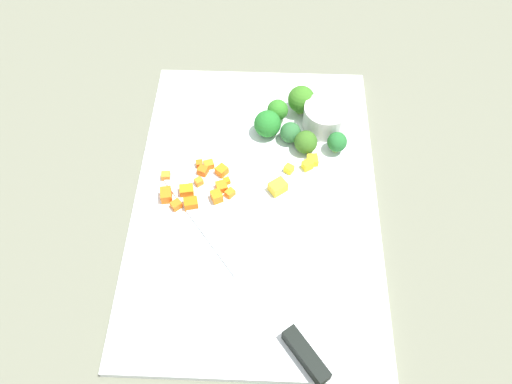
% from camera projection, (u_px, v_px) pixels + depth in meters
% --- Properties ---
extents(ground_plane, '(4.00, 4.00, 0.00)m').
position_uv_depth(ground_plane, '(256.00, 200.00, 0.75)').
color(ground_plane, '#686B57').
extents(cutting_board, '(0.52, 0.35, 0.01)m').
position_uv_depth(cutting_board, '(256.00, 198.00, 0.75)').
color(cutting_board, white).
rests_on(cutting_board, ground_plane).
extents(prep_bowl, '(0.07, 0.07, 0.04)m').
position_uv_depth(prep_bowl, '(326.00, 117.00, 0.80)').
color(prep_bowl, white).
rests_on(prep_bowl, cutting_board).
extents(chef_knife, '(0.31, 0.24, 0.02)m').
position_uv_depth(chef_knife, '(268.00, 305.00, 0.64)').
color(chef_knife, silver).
rests_on(chef_knife, cutting_board).
extents(carrot_dice_0, '(0.02, 0.02, 0.01)m').
position_uv_depth(carrot_dice_0, '(230.00, 196.00, 0.74)').
color(carrot_dice_0, orange).
rests_on(carrot_dice_0, cutting_board).
extents(carrot_dice_1, '(0.02, 0.02, 0.01)m').
position_uv_depth(carrot_dice_1, '(209.00, 165.00, 0.77)').
color(carrot_dice_1, orange).
rests_on(carrot_dice_1, cutting_board).
extents(carrot_dice_2, '(0.01, 0.01, 0.01)m').
position_uv_depth(carrot_dice_2, '(166.00, 176.00, 0.76)').
color(carrot_dice_2, orange).
rests_on(carrot_dice_2, cutting_board).
extents(carrot_dice_3, '(0.02, 0.02, 0.01)m').
position_uv_depth(carrot_dice_3, '(203.00, 171.00, 0.76)').
color(carrot_dice_3, orange).
rests_on(carrot_dice_3, cutting_board).
extents(carrot_dice_4, '(0.02, 0.02, 0.02)m').
position_uv_depth(carrot_dice_4, '(166.00, 195.00, 0.73)').
color(carrot_dice_4, orange).
rests_on(carrot_dice_4, cutting_board).
extents(carrot_dice_5, '(0.02, 0.02, 0.01)m').
position_uv_depth(carrot_dice_5, '(191.00, 204.00, 0.73)').
color(carrot_dice_5, orange).
rests_on(carrot_dice_5, cutting_board).
extents(carrot_dice_6, '(0.02, 0.02, 0.01)m').
position_uv_depth(carrot_dice_6, '(222.00, 187.00, 0.74)').
color(carrot_dice_6, orange).
rests_on(carrot_dice_6, cutting_board).
extents(carrot_dice_7, '(0.02, 0.02, 0.02)m').
position_uv_depth(carrot_dice_7, '(217.00, 196.00, 0.73)').
color(carrot_dice_7, orange).
rests_on(carrot_dice_7, cutting_board).
extents(carrot_dice_8, '(0.02, 0.02, 0.01)m').
position_uv_depth(carrot_dice_8, '(176.00, 205.00, 0.73)').
color(carrot_dice_8, orange).
rests_on(carrot_dice_8, cutting_board).
extents(carrot_dice_9, '(0.02, 0.02, 0.01)m').
position_uv_depth(carrot_dice_9, '(222.00, 171.00, 0.76)').
color(carrot_dice_9, orange).
rests_on(carrot_dice_9, cutting_board).
extents(carrot_dice_10, '(0.01, 0.01, 0.01)m').
position_uv_depth(carrot_dice_10, '(199.00, 182.00, 0.75)').
color(carrot_dice_10, orange).
rests_on(carrot_dice_10, cutting_board).
extents(carrot_dice_11, '(0.02, 0.02, 0.02)m').
position_uv_depth(carrot_dice_11, '(187.00, 189.00, 0.74)').
color(carrot_dice_11, orange).
rests_on(carrot_dice_11, cutting_board).
extents(carrot_dice_12, '(0.01, 0.01, 0.01)m').
position_uv_depth(carrot_dice_12, '(199.00, 164.00, 0.77)').
color(carrot_dice_12, orange).
rests_on(carrot_dice_12, cutting_board).
extents(carrot_dice_13, '(0.01, 0.01, 0.01)m').
position_uv_depth(carrot_dice_13, '(227.00, 181.00, 0.75)').
color(carrot_dice_13, orange).
rests_on(carrot_dice_13, cutting_board).
extents(pepper_dice_0, '(0.03, 0.03, 0.02)m').
position_uv_depth(pepper_dice_0, '(278.00, 187.00, 0.74)').
color(pepper_dice_0, yellow).
rests_on(pepper_dice_0, cutting_board).
extents(pepper_dice_1, '(0.02, 0.02, 0.01)m').
position_uv_depth(pepper_dice_1, '(289.00, 169.00, 0.76)').
color(pepper_dice_1, yellow).
rests_on(pepper_dice_1, cutting_board).
extents(pepper_dice_2, '(0.02, 0.02, 0.01)m').
position_uv_depth(pepper_dice_2, '(308.00, 165.00, 0.76)').
color(pepper_dice_2, yellow).
rests_on(pepper_dice_2, cutting_board).
extents(pepper_dice_3, '(0.02, 0.02, 0.01)m').
position_uv_depth(pepper_dice_3, '(312.00, 160.00, 0.77)').
color(pepper_dice_3, yellow).
rests_on(pepper_dice_3, cutting_board).
extents(broccoli_floret_0, '(0.03, 0.03, 0.03)m').
position_uv_depth(broccoli_floret_0, '(290.00, 133.00, 0.79)').
color(broccoli_floret_0, '#8EB35F').
rests_on(broccoli_floret_0, cutting_board).
extents(broccoli_floret_1, '(0.04, 0.04, 0.04)m').
position_uv_depth(broccoli_floret_1, '(306.00, 142.00, 0.78)').
color(broccoli_floret_1, '#8AC35B').
rests_on(broccoli_floret_1, cutting_board).
extents(broccoli_floret_2, '(0.04, 0.04, 0.04)m').
position_uv_depth(broccoli_floret_2, '(268.00, 124.00, 0.79)').
color(broccoli_floret_2, '#85B55B').
rests_on(broccoli_floret_2, cutting_board).
extents(broccoli_floret_3, '(0.03, 0.03, 0.04)m').
position_uv_depth(broccoli_floret_3, '(337.00, 142.00, 0.77)').
color(broccoli_floret_3, '#92C25F').
rests_on(broccoli_floret_3, cutting_board).
extents(broccoli_floret_4, '(0.03, 0.03, 0.04)m').
position_uv_depth(broccoli_floret_4, '(278.00, 110.00, 0.81)').
color(broccoli_floret_4, '#93C359').
rests_on(broccoli_floret_4, cutting_board).
extents(broccoli_floret_5, '(0.04, 0.04, 0.05)m').
position_uv_depth(broccoli_floret_5, '(301.00, 100.00, 0.82)').
color(broccoli_floret_5, '#97C35C').
rests_on(broccoli_floret_5, cutting_board).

